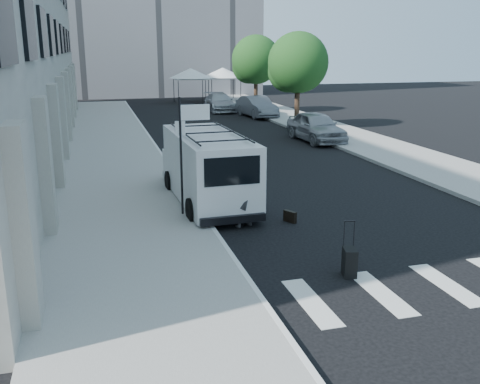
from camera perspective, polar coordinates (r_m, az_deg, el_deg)
ground at (r=14.10m, az=6.61°, el=-5.80°), size 120.00×120.00×0.00m
sidewalk_left at (r=28.62m, az=-13.63°, el=4.77°), size 4.50×48.00×0.15m
sidewalk_right at (r=35.45m, az=8.16°, el=6.97°), size 4.00×56.00×0.15m
sign_pole at (r=15.79m, az=-5.54°, el=6.47°), size 1.03×0.07×3.50m
tree_near at (r=34.69m, az=5.96°, el=13.33°), size 3.80×3.83×6.03m
tree_far at (r=43.20m, az=1.53°, el=13.75°), size 3.80×3.83×6.03m
tent_left at (r=51.04m, az=-5.30°, el=12.48°), size 4.00×4.00×3.20m
tent_right at (r=52.19m, az=-1.85°, el=12.59°), size 4.00×4.00×3.20m
businessman at (r=15.26m, az=0.37°, el=0.02°), size 0.88×0.74×2.07m
briefcase at (r=15.94m, az=5.35°, el=-2.62°), size 0.31×0.45×0.34m
suitcase at (r=12.43m, az=11.60°, el=-7.32°), size 0.39×0.51×1.25m
cargo_van at (r=17.67m, az=-3.53°, el=2.64°), size 2.35×6.22×2.32m
parked_car_a at (r=29.94m, az=8.12°, el=6.92°), size 2.09×4.85×1.63m
parked_car_b at (r=40.28m, az=1.81°, el=9.08°), size 2.14×4.86×1.55m
parked_car_c at (r=44.09m, az=-2.19°, el=9.53°), size 2.12×4.99×1.44m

